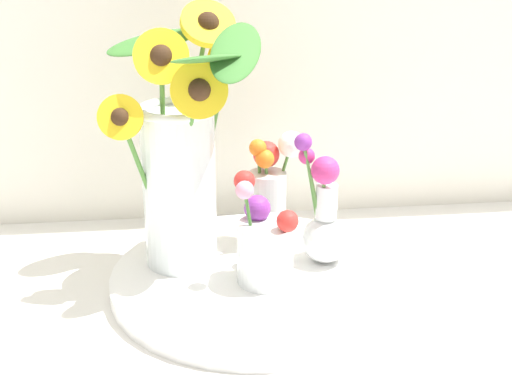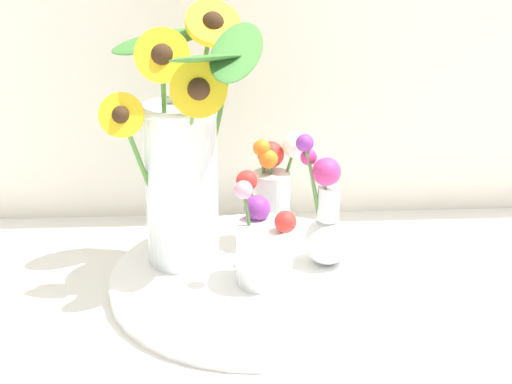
{
  "view_description": "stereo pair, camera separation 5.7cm",
  "coord_description": "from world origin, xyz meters",
  "px_view_note": "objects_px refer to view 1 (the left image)",
  "views": [
    {
      "loc": [
        -0.14,
        -0.87,
        0.55
      ],
      "look_at": [
        -0.03,
        0.08,
        0.16
      ],
      "focal_mm": 50.0,
      "sensor_mm": 36.0,
      "label": 1
    },
    {
      "loc": [
        -0.08,
        -0.88,
        0.55
      ],
      "look_at": [
        -0.03,
        0.08,
        0.16
      ],
      "focal_mm": 50.0,
      "sensor_mm": 36.0,
      "label": 2
    }
  ],
  "objects_px": {
    "mason_jar_sunflowers": "(181,163)",
    "vase_bulb_right": "(324,221)",
    "vase_small_back": "(268,190)",
    "serving_tray": "(256,280)",
    "vase_small_center": "(265,246)"
  },
  "relations": [
    {
      "from": "mason_jar_sunflowers",
      "to": "vase_bulb_right",
      "type": "height_order",
      "value": "mason_jar_sunflowers"
    },
    {
      "from": "vase_small_back",
      "to": "mason_jar_sunflowers",
      "type": "bearing_deg",
      "value": -160.4
    },
    {
      "from": "vase_bulb_right",
      "to": "vase_small_back",
      "type": "xyz_separation_m",
      "value": [
        -0.08,
        0.08,
        0.02
      ]
    },
    {
      "from": "serving_tray",
      "to": "vase_small_back",
      "type": "height_order",
      "value": "vase_small_back"
    },
    {
      "from": "serving_tray",
      "to": "vase_small_back",
      "type": "distance_m",
      "value": 0.15
    },
    {
      "from": "serving_tray",
      "to": "vase_small_center",
      "type": "relative_size",
      "value": 2.74
    },
    {
      "from": "serving_tray",
      "to": "mason_jar_sunflowers",
      "type": "distance_m",
      "value": 0.21
    },
    {
      "from": "serving_tray",
      "to": "vase_small_center",
      "type": "distance_m",
      "value": 0.07
    },
    {
      "from": "serving_tray",
      "to": "vase_small_back",
      "type": "relative_size",
      "value": 2.34
    },
    {
      "from": "mason_jar_sunflowers",
      "to": "vase_small_center",
      "type": "height_order",
      "value": "mason_jar_sunflowers"
    },
    {
      "from": "mason_jar_sunflowers",
      "to": "vase_small_center",
      "type": "bearing_deg",
      "value": -34.12
    },
    {
      "from": "serving_tray",
      "to": "vase_small_back",
      "type": "bearing_deg",
      "value": 72.67
    },
    {
      "from": "serving_tray",
      "to": "mason_jar_sunflowers",
      "type": "xyz_separation_m",
      "value": [
        -0.11,
        0.05,
        0.18
      ]
    },
    {
      "from": "serving_tray",
      "to": "vase_bulb_right",
      "type": "xyz_separation_m",
      "value": [
        0.11,
        0.03,
        0.08
      ]
    },
    {
      "from": "mason_jar_sunflowers",
      "to": "vase_small_back",
      "type": "height_order",
      "value": "mason_jar_sunflowers"
    }
  ]
}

